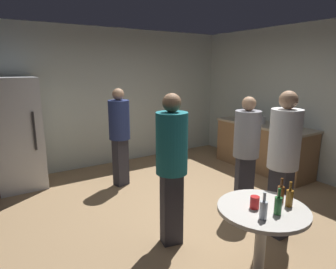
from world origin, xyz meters
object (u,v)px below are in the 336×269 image
object	(u,v)px
wine_bottle_on_counter	(297,122)
person_in_white_shirt	(283,154)
beer_bottle_green	(278,205)
foreground_table	(262,218)
kettle	(261,120)
person_in_teal_shirt	(172,159)
beer_bottle_on_counter	(243,115)
person_in_gray_shirt	(246,146)
beer_bottle_brown	(281,193)
beer_bottle_clear	(263,209)
person_in_navy_shirt	(120,130)
beer_bottle_amber	(290,197)
refrigerator	(17,134)
plastic_cup_red	(255,202)

from	to	relation	value
wine_bottle_on_counter	person_in_white_shirt	xyz separation A→B (m)	(-1.79, -1.04, -0.02)
wine_bottle_on_counter	beer_bottle_green	bearing A→B (deg)	-148.40
foreground_table	beer_bottle_green	bearing A→B (deg)	-86.31
kettle	person_in_teal_shirt	xyz separation A→B (m)	(-2.80, -1.16, 0.02)
wine_bottle_on_counter	beer_bottle_green	xyz separation A→B (m)	(-2.56, -1.58, -0.20)
beer_bottle_on_counter	person_in_gray_shirt	size ratio (longest dim) A/B	0.15
beer_bottle_brown	wine_bottle_on_counter	bearing A→B (deg)	31.56
beer_bottle_clear	person_in_teal_shirt	bearing A→B (deg)	100.05
person_in_navy_shirt	beer_bottle_on_counter	bearing A→B (deg)	72.07
beer_bottle_brown	person_in_white_shirt	xyz separation A→B (m)	(0.56, 0.40, 0.18)
beer_bottle_on_counter	person_in_gray_shirt	world-z (taller)	person_in_gray_shirt
beer_bottle_green	person_in_teal_shirt	world-z (taller)	person_in_teal_shirt
kettle	beer_bottle_green	world-z (taller)	kettle
beer_bottle_brown	beer_bottle_clear	size ratio (longest dim) A/B	1.00
foreground_table	beer_bottle_amber	distance (m)	0.31
kettle	foreground_table	bearing A→B (deg)	-139.35
kettle	beer_bottle_brown	world-z (taller)	kettle
wine_bottle_on_counter	foreground_table	xyz separation A→B (m)	(-2.57, -1.43, -0.39)
beer_bottle_green	person_in_navy_shirt	distance (m)	2.96
foreground_table	person_in_teal_shirt	size ratio (longest dim) A/B	0.47
foreground_table	person_in_teal_shirt	world-z (taller)	person_in_teal_shirt
refrigerator	foreground_table	distance (m)	3.94
beer_bottle_amber	beer_bottle_brown	world-z (taller)	same
beer_bottle_amber	kettle	bearing A→B (deg)	44.70
wine_bottle_on_counter	foreground_table	world-z (taller)	wine_bottle_on_counter
kettle	person_in_gray_shirt	world-z (taller)	person_in_gray_shirt
beer_bottle_brown	person_in_white_shirt	bearing A→B (deg)	35.54
person_in_teal_shirt	kettle	bearing A→B (deg)	125.44
wine_bottle_on_counter	person_in_navy_shirt	size ratio (longest dim) A/B	0.19
person_in_navy_shirt	person_in_white_shirt	xyz separation A→B (m)	(0.93, -2.42, 0.05)
beer_bottle_green	beer_bottle_amber	bearing A→B (deg)	10.34
beer_bottle_green	foreground_table	bearing A→B (deg)	93.69
refrigerator	person_in_white_shirt	xyz separation A→B (m)	(2.35, -3.21, 0.10)
refrigerator	beer_bottle_green	size ratio (longest dim) A/B	7.83
beer_bottle_on_counter	beer_bottle_clear	xyz separation A→B (m)	(-2.69, -2.76, -0.17)
beer_bottle_on_counter	beer_bottle_brown	size ratio (longest dim) A/B	1.00
kettle	person_in_gray_shirt	distance (m)	1.86
foreground_table	person_in_white_shirt	xyz separation A→B (m)	(0.79, 0.39, 0.37)
kettle	person_in_navy_shirt	world-z (taller)	person_in_navy_shirt
beer_bottle_clear	person_in_white_shirt	bearing A→B (deg)	28.95
beer_bottle_brown	person_in_gray_shirt	world-z (taller)	person_in_gray_shirt
wine_bottle_on_counter	beer_bottle_brown	distance (m)	2.76
foreground_table	plastic_cup_red	xyz separation A→B (m)	(-0.07, 0.03, 0.16)
refrigerator	beer_bottle_on_counter	bearing A→B (deg)	-13.37
refrigerator	wine_bottle_on_counter	distance (m)	4.67
beer_bottle_brown	person_in_teal_shirt	bearing A→B (deg)	120.94
refrigerator	person_in_gray_shirt	xyz separation A→B (m)	(2.48, -2.55, 0.02)
kettle	person_in_gray_shirt	xyz separation A→B (m)	(-1.53, -1.05, -0.05)
person_in_white_shirt	refrigerator	bearing A→B (deg)	-55.13
beer_bottle_amber	beer_bottle_green	bearing A→B (deg)	-169.66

